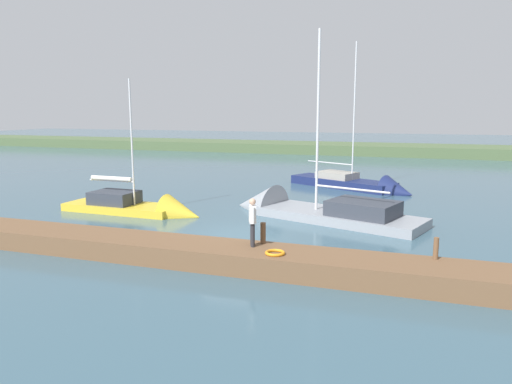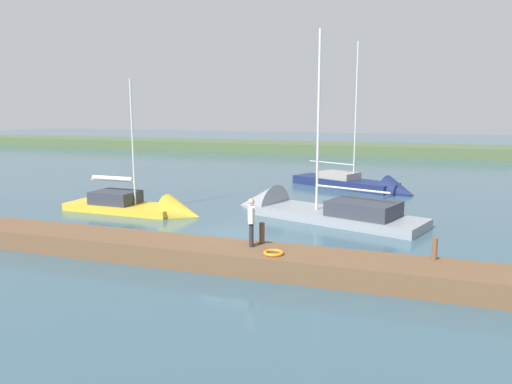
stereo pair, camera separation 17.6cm
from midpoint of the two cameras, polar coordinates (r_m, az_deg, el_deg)
name	(u,v)px [view 2 (the right image)]	position (r m, az deg, el deg)	size (l,w,h in m)	color
ground_plane	(237,235)	(20.99, -2.07, -5.11)	(200.00, 200.00, 0.00)	#385666
far_shoreline	(359,154)	(62.09, 12.26, 4.50)	(180.00, 8.00, 2.40)	#4C603D
dock_pier	(195,253)	(17.29, -7.02, -7.18)	(22.86, 2.04, 0.73)	brown
mooring_post_near	(262,233)	(16.89, 1.01, -4.91)	(0.19, 0.19, 0.75)	brown
mooring_post_far	(435,249)	(16.13, 20.81, -6.34)	(0.16, 0.16, 0.70)	brown
life_ring_buoy	(273,253)	(15.73, 2.42, -7.25)	(0.66, 0.66, 0.10)	orange
sailboat_far_right	(360,187)	(33.69, 12.48, 0.57)	(9.21, 6.05, 10.90)	navy
sailboat_far_left	(301,212)	(24.85, 5.64, -2.43)	(10.71, 5.90, 10.53)	gray
sailboat_inner_slip	(146,210)	(25.95, -12.84, -2.15)	(7.86, 2.38, 8.01)	gold
person_on_dock	(251,219)	(16.41, -0.26, -3.22)	(0.38, 0.59, 1.68)	#28282D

